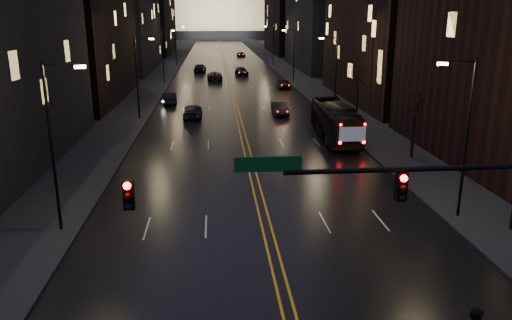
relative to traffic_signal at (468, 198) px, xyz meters
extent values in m
cube|color=black|center=(-5.91, 130.00, -5.09)|extent=(20.00, 320.00, 0.02)
cube|color=black|center=(-19.91, 130.00, -5.02)|extent=(8.00, 320.00, 0.16)
cube|color=black|center=(8.09, 130.00, -5.02)|extent=(8.00, 320.00, 0.16)
cube|color=orange|center=(-5.91, 130.00, -5.08)|extent=(0.62, 320.00, 0.01)
cube|color=black|center=(-26.91, 92.00, 4.90)|extent=(12.00, 34.00, 20.00)
cube|color=black|center=(-26.91, 140.00, 6.90)|extent=(12.00, 40.00, 24.00)
cube|color=black|center=(15.09, 92.00, 7.90)|extent=(12.00, 34.00, 26.00)
cube|color=black|center=(15.09, 140.00, 5.90)|extent=(12.00, 40.00, 22.00)
cube|color=black|center=(-5.91, 250.00, -3.10)|extent=(90.00, 50.00, 4.00)
cube|color=#F3D18C|center=(-5.91, 250.00, 10.90)|extent=(80.00, 36.00, 24.00)
cylinder|color=black|center=(-0.41, 0.00, 1.10)|extent=(12.00, 0.18, 0.18)
cube|color=black|center=(-11.41, 0.00, 0.50)|extent=(0.35, 0.30, 1.00)
cube|color=black|center=(-2.41, 0.00, 0.50)|extent=(0.35, 0.30, 1.00)
sphere|color=#FF0705|center=(-11.41, -0.18, 0.85)|extent=(0.24, 0.24, 0.24)
sphere|color=#FF0705|center=(-2.41, -0.18, 0.85)|extent=(0.24, 0.24, 0.24)
cube|color=#053F14|center=(-6.91, 0.00, 1.40)|extent=(2.20, 0.06, 0.50)
cylinder|color=black|center=(5.09, 10.00, -0.60)|extent=(0.16, 0.16, 9.00)
cylinder|color=black|center=(4.19, 10.00, 3.70)|extent=(1.80, 0.10, 0.10)
cube|color=#FFE299|center=(3.29, 10.00, 3.60)|extent=(0.50, 0.25, 0.15)
cylinder|color=black|center=(-16.91, 10.00, -0.60)|extent=(0.16, 0.16, 9.00)
cylinder|color=black|center=(-16.01, 10.00, 3.70)|extent=(1.80, 0.10, 0.10)
cube|color=#FFE299|center=(-15.11, 10.00, 3.60)|extent=(0.50, 0.25, 0.15)
cylinder|color=black|center=(5.09, 40.00, -0.60)|extent=(0.16, 0.16, 9.00)
cylinder|color=black|center=(4.19, 40.00, 3.70)|extent=(1.80, 0.10, 0.10)
cube|color=#FFE299|center=(3.29, 40.00, 3.60)|extent=(0.50, 0.25, 0.15)
cylinder|color=black|center=(-16.91, 40.00, -0.60)|extent=(0.16, 0.16, 9.00)
cylinder|color=black|center=(-16.01, 40.00, 3.70)|extent=(1.80, 0.10, 0.10)
cube|color=#FFE299|center=(-15.11, 40.00, 3.60)|extent=(0.50, 0.25, 0.15)
cylinder|color=black|center=(5.09, 70.00, -0.60)|extent=(0.16, 0.16, 9.00)
cylinder|color=black|center=(4.19, 70.00, 3.70)|extent=(1.80, 0.10, 0.10)
cube|color=#FFE299|center=(3.29, 70.00, 3.60)|extent=(0.50, 0.25, 0.15)
cylinder|color=black|center=(-16.91, 70.00, -0.60)|extent=(0.16, 0.16, 9.00)
cylinder|color=black|center=(-16.01, 70.00, 3.70)|extent=(1.80, 0.10, 0.10)
cube|color=#FFE299|center=(-15.11, 70.00, 3.60)|extent=(0.50, 0.25, 0.15)
cylinder|color=black|center=(5.09, 100.00, -0.60)|extent=(0.16, 0.16, 9.00)
cylinder|color=black|center=(4.19, 100.00, 3.70)|extent=(1.80, 0.10, 0.10)
cube|color=#FFE299|center=(3.29, 100.00, 3.60)|extent=(0.50, 0.25, 0.15)
cylinder|color=black|center=(-16.91, 100.00, -0.60)|extent=(0.16, 0.16, 9.00)
cylinder|color=black|center=(-16.01, 100.00, 3.70)|extent=(1.80, 0.10, 0.10)
cube|color=#FFE299|center=(-15.11, 100.00, 3.60)|extent=(0.50, 0.25, 0.15)
cylinder|color=black|center=(7.09, 22.00, -3.35)|extent=(0.24, 0.24, 3.50)
cylinder|color=black|center=(7.09, 38.00, -3.35)|extent=(0.24, 0.24, 3.50)
imported|color=black|center=(2.59, 29.49, -3.45)|extent=(3.30, 11.95, 3.30)
imported|color=black|center=(-11.03, 40.19, -4.26)|extent=(2.15, 5.01, 1.69)
imported|color=black|center=(-14.41, 49.77, -4.32)|extent=(2.30, 4.93, 1.56)
imported|color=black|center=(-8.41, 74.28, -4.34)|extent=(2.76, 5.62, 1.54)
imported|color=black|center=(-11.32, 87.95, -4.29)|extent=(2.56, 5.73, 1.63)
imported|color=black|center=(-1.00, 41.31, -4.36)|extent=(1.67, 4.54, 1.48)
imported|color=black|center=(2.38, 62.92, -4.32)|extent=(1.96, 4.65, 1.57)
imported|color=black|center=(-3.22, 81.33, -4.38)|extent=(2.69, 5.23, 1.45)
imported|color=black|center=(-0.83, 126.31, -4.46)|extent=(2.31, 4.69, 1.28)
camera|label=1|loc=(-8.60, -15.34, 6.02)|focal=35.00mm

